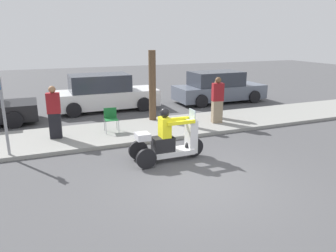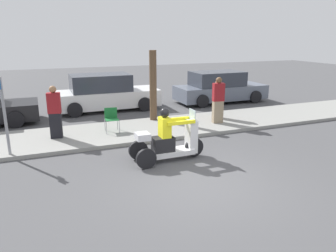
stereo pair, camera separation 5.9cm
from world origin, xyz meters
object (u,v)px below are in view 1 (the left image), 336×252
Objects in this scene: spectator_near_curb at (216,100)px; parked_car_lot_left at (104,93)px; spectator_with_child at (54,113)px; tree_trunk at (152,86)px; parked_car_lot_center at (218,88)px; motorcycle_trike at (169,142)px; folding_chair_curbside at (111,117)px; spectator_end_of_line at (217,101)px; street_sign at (4,113)px.

parked_car_lot_left reaches higher than spectator_near_curb.
spectator_with_child is 0.63× the size of tree_trunk.
parked_car_lot_center is at bearing -3.70° from parked_car_lot_left.
tree_trunk reaches higher than motorcycle_trike.
folding_chair_curbside is (-0.94, 3.03, 0.09)m from motorcycle_trike.
motorcycle_trike is at bearing -139.47° from spectator_end_of_line.
motorcycle_trike is 0.78× the size of tree_trunk.
motorcycle_trike is 8.63m from parked_car_lot_center.
parked_car_lot_left is at bearing 136.27° from spectator_near_curb.
folding_chair_curbside is at bearing -152.34° from tree_trunk.
spectator_end_of_line reaches higher than parked_car_lot_left.
motorcycle_trike is 4.59m from street_sign.
parked_car_lot_left is (-3.47, 4.36, -0.19)m from spectator_end_of_line.
parked_car_lot_left is at bearing 176.30° from parked_car_lot_center.
folding_chair_curbside is 3.50m from street_sign.
motorcycle_trike is 1.38× the size of spectator_near_curb.
tree_trunk is (-2.13, 1.37, 0.51)m from spectator_end_of_line.
motorcycle_trike is at bearing -103.55° from tree_trunk.
spectator_near_curb is 0.32× the size of parked_car_lot_left.
motorcycle_trike is at bearing -86.99° from parked_car_lot_left.
street_sign is at bearing -173.38° from spectator_end_of_line.
folding_chair_curbside is 7.40m from parked_car_lot_center.
street_sign is (-7.61, -1.53, 0.46)m from spectator_near_curb.
spectator_with_child is 9.10m from parked_car_lot_center.
parked_car_lot_left reaches higher than motorcycle_trike.
parked_car_lot_left is at bearing 59.27° from spectator_with_child.
street_sign is at bearing -159.24° from folding_chair_curbside.
spectator_end_of_line is 5.90m from spectator_with_child.
parked_car_lot_left is at bearing 114.14° from tree_trunk.
spectator_near_curb is at bearing 11.38° from street_sign.
parked_car_lot_center reaches higher than motorcycle_trike.
folding_chair_curbside is at bearing -150.80° from parked_car_lot_center.
spectator_with_child is 0.78× the size of street_sign.
street_sign is (-4.14, 1.81, 0.78)m from motorcycle_trike.
folding_chair_curbside is at bearing 2.62° from spectator_with_child.
spectator_with_child is 2.10× the size of folding_chair_curbside.
spectator_near_curb is 0.57× the size of tree_trunk.
street_sign is (-5.11, -2.22, -0.16)m from tree_trunk.
spectator_near_curb is 3.88m from parked_car_lot_center.
tree_trunk is (1.34, -2.99, 0.70)m from parked_car_lot_left.
spectator_end_of_line is at bearing 40.53° from motorcycle_trike.
motorcycle_trike is 0.96× the size of street_sign.
tree_trunk reaches higher than spectator_end_of_line.
street_sign is at bearing -125.96° from parked_car_lot_left.
spectator_near_curb is (3.47, 3.35, 0.32)m from motorcycle_trike.
spectator_end_of_line is at bearing -32.78° from tree_trunk.
spectator_near_curb is 0.33× the size of parked_car_lot_center.
spectator_near_curb is at bearing 3.67° from spectator_with_child.
parked_car_lot_left is at bearing 93.01° from motorcycle_trike.
spectator_near_curb reaches higher than motorcycle_trike.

